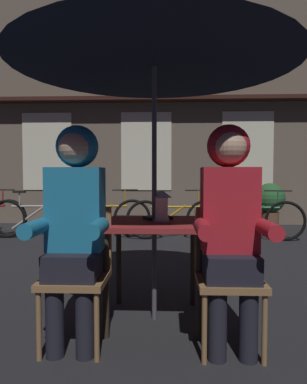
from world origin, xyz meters
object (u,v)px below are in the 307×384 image
cafe_table (154,235)px  bicycle_third (102,218)px  bicycle_fifth (253,219)px  bicycle_fourth (175,218)px  person_right_hooded (230,214)px  potted_plant (270,202)px  chair_right (228,269)px  chair_left (78,267)px  bicycle_second (36,218)px  lantern (162,205)px  person_left_hooded (75,213)px  book (158,218)px  patio_umbrella (154,40)px

cafe_table → bicycle_third: 3.52m
bicycle_fifth → cafe_table: bearing=-114.9°
bicycle_fourth → person_right_hooded: bearing=-86.1°
potted_plant → chair_right: bearing=-108.9°
chair_left → person_right_hooded: person_right_hooded is taller
bicycle_third → bicycle_second: bearing=-179.4°
lantern → bicycle_second: (-2.22, 3.34, -0.51)m
potted_plant → cafe_table: bearing=-115.5°
person_left_hooded → bicycle_third: (-0.54, 3.78, -0.50)m
lantern → book: (-0.03, 0.12, -0.11)m
bicycle_fifth → book: bicycle_fifth is taller
lantern → potted_plant: size_ratio=0.25×
book → cafe_table: bearing=-123.0°
lantern → bicycle_fourth: bearing=87.0°
patio_umbrella → bicycle_fifth: 4.00m
bicycle_fourth → bicycle_fifth: size_ratio=1.00×
chair_left → chair_right: 0.96m
bicycle_third → bicycle_fifth: size_ratio=0.99×
chair_right → person_left_hooded: 1.03m
lantern → chair_right: bearing=-41.1°
bicycle_third → cafe_table: bearing=-73.1°
person_right_hooded → lantern: bearing=134.8°
lantern → person_left_hooded: 0.69m
person_right_hooded → bicycle_fifth: size_ratio=0.84×
person_right_hooded → book: size_ratio=7.00×
chair_right → bicycle_fifth: size_ratio=0.52×
patio_umbrella → chair_right: size_ratio=2.66×
cafe_table → bicycle_third: bicycle_third is taller
lantern → bicycle_third: 3.56m
book → potted_plant: bearing=41.6°
person_left_hooded → book: person_left_hooded is taller
patio_umbrella → bicycle_third: bearing=106.9°
potted_plant → bicycle_second: bearing=-165.3°
cafe_table → bicycle_fifth: bicycle_fifth is taller
patio_umbrella → bicycle_second: 4.34m
chair_right → bicycle_third: bearing=111.9°
cafe_table → bicycle_fifth: size_ratio=0.44×
patio_umbrella → bicycle_third: (-1.02, 3.36, -1.71)m
bicycle_third → potted_plant: 3.36m
cafe_table → patio_umbrella: (0.00, 0.00, 1.42)m
person_right_hooded → bicycle_fourth: bearing=93.9°
lantern → book: bearing=105.6°
cafe_table → bicycle_second: bearing=123.0°
lantern → person_right_hooded: 0.60m
bicycle_third → lantern: bearing=-72.2°
bicycle_second → person_left_hooded: bearing=-65.9°
patio_umbrella → person_left_hooded: 1.37m
patio_umbrella → bicycle_fifth: size_ratio=1.38×
chair_left → book: bearing=44.2°
bicycle_second → bicycle_third: same height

